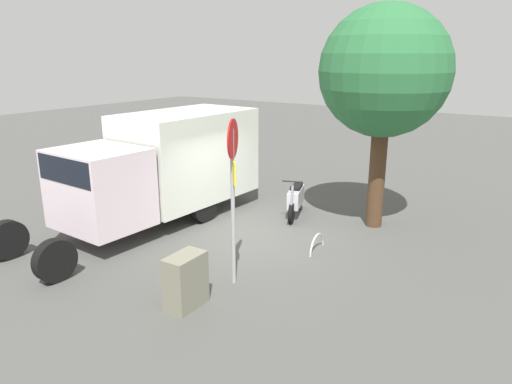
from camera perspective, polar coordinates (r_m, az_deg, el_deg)
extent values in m
plane|color=#4A4A47|center=(12.31, 0.10, -5.15)|extent=(60.00, 60.00, 0.00)
cylinder|color=black|center=(14.50, -11.89, -0.29)|extent=(0.91, 0.29, 0.90)
cylinder|color=black|center=(13.20, -6.34, -1.68)|extent=(0.91, 0.29, 0.90)
cylinder|color=black|center=(12.17, -27.68, -5.10)|extent=(0.91, 0.29, 0.90)
cylinder|color=black|center=(10.58, -23.01, -7.59)|extent=(0.91, 0.29, 0.90)
cube|color=silver|center=(13.80, -8.30, 4.38)|extent=(4.06, 2.37, 2.49)
cube|color=silver|center=(11.99, -18.24, 0.46)|extent=(1.89, 2.18, 1.90)
cube|color=black|center=(11.85, -18.49, 3.26)|extent=(1.90, 2.02, 0.60)
cylinder|color=black|center=(13.06, 4.27, -2.61)|extent=(0.56, 0.28, 0.56)
cylinder|color=black|center=(14.23, 5.15, -1.02)|extent=(0.56, 0.28, 0.56)
cube|color=silver|center=(13.61, 4.79, -0.60)|extent=(1.14, 0.67, 0.48)
cube|color=black|center=(13.63, 4.89, 0.61)|extent=(0.70, 0.48, 0.12)
cylinder|color=slate|center=(12.94, 4.36, -0.24)|extent=(0.29, 0.16, 0.69)
cylinder|color=black|center=(12.85, 4.39, 1.26)|extent=(0.22, 0.53, 0.04)
cylinder|color=#9E9EA3|center=(9.27, -2.79, -2.09)|extent=(0.08, 0.08, 3.16)
cylinder|color=red|center=(8.92, -2.81, 6.39)|extent=(0.71, 0.32, 0.76)
cube|color=yellow|center=(9.05, -2.75, 2.40)|extent=(0.33, 0.33, 0.44)
cylinder|color=#47301E|center=(12.94, 14.35, 2.21)|extent=(0.43, 0.43, 2.93)
sphere|color=#296838|center=(12.59, 15.21, 13.84)|extent=(3.29, 3.29, 3.29)
cube|color=slate|center=(8.91, -8.45, -10.53)|extent=(0.81, 0.48, 1.01)
torus|color=#B7B7BC|center=(11.45, 7.30, -6.99)|extent=(0.85, 0.13, 0.85)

